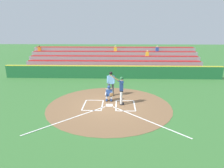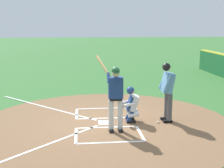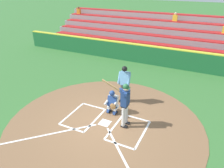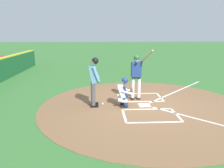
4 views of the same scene
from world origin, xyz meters
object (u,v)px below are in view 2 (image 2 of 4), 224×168
object	(u,v)px
baseball	(158,122)
plate_umpire	(167,88)
batter	(115,94)
catcher	(131,104)

from	to	relation	value
baseball	plate_umpire	bearing A→B (deg)	-62.92
baseball	batter	bearing A→B (deg)	112.40
batter	catcher	xyz separation A→B (m)	(0.81, -0.59, -0.51)
batter	plate_umpire	distance (m)	1.87
catcher	baseball	xyz separation A→B (m)	(-0.24, -0.82, -0.55)
plate_umpire	baseball	distance (m)	1.10
batter	baseball	distance (m)	1.85
batter	plate_umpire	size ratio (longest dim) A/B	1.14
batter	catcher	size ratio (longest dim) A/B	1.88
catcher	plate_umpire	bearing A→B (deg)	-93.89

